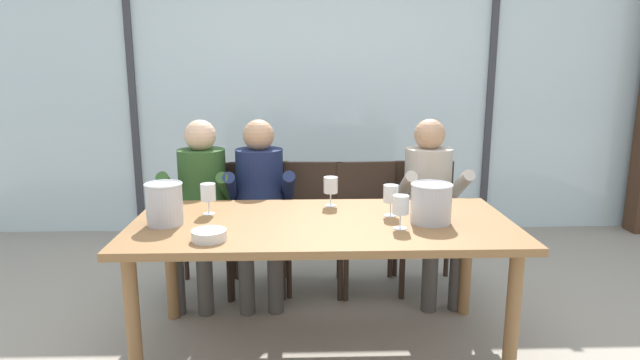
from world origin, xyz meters
name	(u,v)px	position (x,y,z in m)	size (l,w,h in m)	color
ground	(317,277)	(0.00, 1.00, 0.00)	(14.00, 14.00, 0.00)	#9E9384
window_glass_panel	(313,92)	(0.00, 2.20, 1.30)	(7.23, 0.03, 2.60)	silver
window_mullion_left	(133,93)	(-1.63, 2.18, 1.30)	(0.06, 0.06, 2.60)	#38383D
window_mullion_right	(490,92)	(1.63, 2.18, 1.30)	(0.06, 0.06, 2.60)	#38383D
hillside_vineyard	(309,116)	(0.00, 5.32, 0.79)	(13.23, 2.40, 1.58)	#568942
dining_table	(322,234)	(0.00, 0.00, 0.65)	(2.03, 0.95, 0.73)	olive
chair_near_curtain	(207,217)	(-0.77, 0.88, 0.51)	(0.45, 0.45, 0.87)	#332319
chair_left_of_center	(260,215)	(-0.41, 0.91, 0.51)	(0.47, 0.47, 0.87)	#332319
chair_center	(313,216)	(-0.03, 0.89, 0.51)	(0.46, 0.46, 0.87)	#332319
chair_right_of_center	(368,215)	(0.36, 0.88, 0.51)	(0.46, 0.46, 0.87)	#332319
chair_near_window_right	(425,214)	(0.77, 0.90, 0.51)	(0.46, 0.46, 0.87)	#332319
person_olive_shirt	(200,197)	(-0.79, 0.75, 0.68)	(0.48, 0.62, 1.19)	#2D5123
person_navy_polo	(260,197)	(-0.39, 0.75, 0.68)	(0.48, 0.63, 1.19)	#192347
person_beige_jumper	(431,196)	(0.76, 0.75, 0.68)	(0.48, 0.63, 1.19)	#B7AD9E
ice_bucket_primary	(164,203)	(-0.82, -0.03, 0.84)	(0.20, 0.20, 0.22)	#B7B7BC
ice_bucket_secondary	(431,203)	(0.57, -0.04, 0.84)	(0.22, 0.22, 0.21)	#B7B7BC
tasting_bowl	(209,235)	(-0.55, -0.30, 0.75)	(0.17, 0.17, 0.05)	silver
wine_glass_by_left_taster	(208,194)	(-0.63, 0.16, 0.84)	(0.08, 0.08, 0.17)	silver
wine_glass_near_bucket	(331,186)	(0.06, 0.32, 0.85)	(0.08, 0.08, 0.17)	silver
wine_glass_center_pour	(401,206)	(0.39, -0.14, 0.84)	(0.08, 0.08, 0.17)	silver
wine_glass_by_right_taster	(391,194)	(0.38, 0.09, 0.85)	(0.08, 0.08, 0.17)	silver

